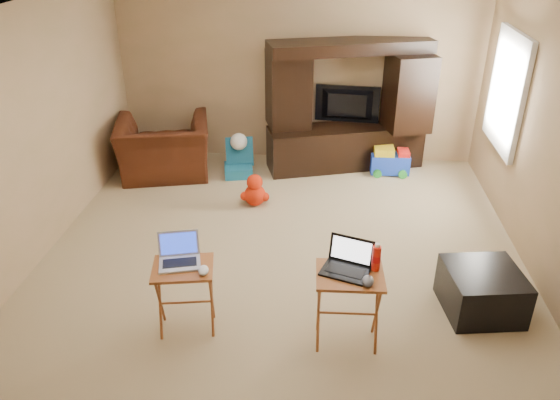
# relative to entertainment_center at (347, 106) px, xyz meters

# --- Properties ---
(floor) EXTENTS (5.50, 5.50, 0.00)m
(floor) POSITION_rel_entertainment_center_xyz_m (-0.69, -2.45, -0.88)
(floor) COLOR #C4B588
(floor) RESTS_ON ground
(ceiling) EXTENTS (5.50, 5.50, 0.00)m
(ceiling) POSITION_rel_entertainment_center_xyz_m (-0.69, -2.45, 1.62)
(ceiling) COLOR silver
(ceiling) RESTS_ON ground
(wall_back) EXTENTS (5.00, 0.00, 5.00)m
(wall_back) POSITION_rel_entertainment_center_xyz_m (-0.69, 0.30, 0.37)
(wall_back) COLOR tan
(wall_back) RESTS_ON ground
(wall_front) EXTENTS (5.00, 0.00, 5.00)m
(wall_front) POSITION_rel_entertainment_center_xyz_m (-0.69, -5.20, 0.37)
(wall_front) COLOR tan
(wall_front) RESTS_ON ground
(wall_left) EXTENTS (0.00, 5.50, 5.50)m
(wall_left) POSITION_rel_entertainment_center_xyz_m (-3.19, -2.45, 0.37)
(wall_left) COLOR tan
(wall_left) RESTS_ON ground
(wall_right) EXTENTS (0.00, 5.50, 5.50)m
(wall_right) POSITION_rel_entertainment_center_xyz_m (1.81, -2.45, 0.37)
(wall_right) COLOR tan
(wall_right) RESTS_ON ground
(window_pane) EXTENTS (0.00, 1.20, 1.20)m
(window_pane) POSITION_rel_entertainment_center_xyz_m (1.79, -0.90, 0.52)
(window_pane) COLOR white
(window_pane) RESTS_ON ground
(window_frame) EXTENTS (0.06, 1.14, 1.34)m
(window_frame) POSITION_rel_entertainment_center_xyz_m (1.77, -0.90, 0.52)
(window_frame) COLOR white
(window_frame) RESTS_ON ground
(entertainment_center) EXTENTS (2.22, 1.12, 1.76)m
(entertainment_center) POSITION_rel_entertainment_center_xyz_m (0.00, 0.00, 0.00)
(entertainment_center) COLOR black
(entertainment_center) RESTS_ON floor
(television) EXTENTS (0.90, 0.21, 0.52)m
(television) POSITION_rel_entertainment_center_xyz_m (0.00, 0.14, -0.04)
(television) COLOR black
(television) RESTS_ON entertainment_center
(recliner) EXTENTS (1.40, 1.29, 0.78)m
(recliner) POSITION_rel_entertainment_center_xyz_m (-2.45, -0.51, -0.49)
(recliner) COLOR #451E0E
(recliner) RESTS_ON floor
(child_rocker) EXTENTS (0.45, 0.50, 0.50)m
(child_rocker) POSITION_rel_entertainment_center_xyz_m (-1.46, -0.44, -0.63)
(child_rocker) COLOR #19648A
(child_rocker) RESTS_ON floor
(plush_toy) EXTENTS (0.37, 0.31, 0.41)m
(plush_toy) POSITION_rel_entertainment_center_xyz_m (-1.12, -1.28, -0.68)
(plush_toy) COLOR red
(plush_toy) RESTS_ON floor
(push_toy) EXTENTS (0.54, 0.39, 0.40)m
(push_toy) POSITION_rel_entertainment_center_xyz_m (0.62, -0.21, -0.68)
(push_toy) COLOR blue
(push_toy) RESTS_ON floor
(ottoman) EXTENTS (0.73, 0.73, 0.41)m
(ottoman) POSITION_rel_entertainment_center_xyz_m (1.17, -3.12, -0.68)
(ottoman) COLOR black
(ottoman) RESTS_ON floor
(tray_table_left) EXTENTS (0.55, 0.47, 0.64)m
(tray_table_left) POSITION_rel_entertainment_center_xyz_m (-1.41, -3.59, -0.56)
(tray_table_left) COLOR #A75028
(tray_table_left) RESTS_ON floor
(tray_table_right) EXTENTS (0.55, 0.44, 0.69)m
(tray_table_right) POSITION_rel_entertainment_center_xyz_m (-0.05, -3.65, -0.54)
(tray_table_right) COLOR brown
(tray_table_right) RESTS_ON floor
(laptop_left) EXTENTS (0.40, 0.35, 0.24)m
(laptop_left) POSITION_rel_entertainment_center_xyz_m (-1.44, -3.56, -0.12)
(laptop_left) COLOR silver
(laptop_left) RESTS_ON tray_table_left
(laptop_right) EXTENTS (0.44, 0.40, 0.24)m
(laptop_right) POSITION_rel_entertainment_center_xyz_m (-0.09, -3.63, -0.07)
(laptop_right) COLOR black
(laptop_right) RESTS_ON tray_table_right
(mouse_left) EXTENTS (0.10, 0.14, 0.05)m
(mouse_left) POSITION_rel_entertainment_center_xyz_m (-1.22, -3.66, -0.21)
(mouse_left) COLOR white
(mouse_left) RESTS_ON tray_table_left
(mouse_right) EXTENTS (0.11, 0.15, 0.06)m
(mouse_right) POSITION_rel_entertainment_center_xyz_m (0.08, -3.77, -0.16)
(mouse_right) COLOR #424146
(mouse_right) RESTS_ON tray_table_right
(water_bottle) EXTENTS (0.07, 0.07, 0.21)m
(water_bottle) POSITION_rel_entertainment_center_xyz_m (0.15, -3.57, -0.08)
(water_bottle) COLOR red
(water_bottle) RESTS_ON tray_table_right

